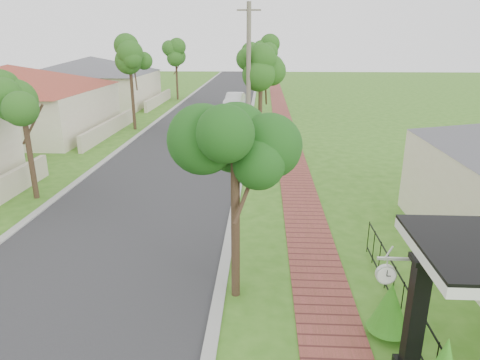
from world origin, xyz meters
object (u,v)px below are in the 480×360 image
(near_tree, at_px, (235,152))
(station_clock, at_px, (387,273))
(parked_car_red, at_px, (220,129))
(utility_pole, at_px, (249,83))
(porch_post, at_px, (414,324))
(parked_car_white, at_px, (235,101))

(near_tree, distance_m, station_clock, 4.07)
(parked_car_red, distance_m, near_tree, 17.17)
(utility_pole, bearing_deg, station_clock, -78.24)
(near_tree, bearing_deg, utility_pole, 90.69)
(porch_post, relative_size, utility_pole, 0.32)
(parked_car_red, height_order, utility_pole, utility_pole)
(utility_pole, xyz_separation_m, station_clock, (3.16, -15.19, -2.06))
(parked_car_red, bearing_deg, parked_car_white, 91.34)
(porch_post, relative_size, parked_car_red, 0.52)
(parked_car_white, bearing_deg, porch_post, -75.18)
(parked_car_red, height_order, parked_car_white, parked_car_red)
(porch_post, xyz_separation_m, parked_car_white, (-5.55, 33.22, -0.42))
(porch_post, distance_m, station_clock, 1.04)
(porch_post, height_order, utility_pole, utility_pole)
(near_tree, bearing_deg, porch_post, -35.59)
(porch_post, bearing_deg, parked_car_red, 106.04)
(near_tree, bearing_deg, parked_car_red, 96.98)
(parked_car_white, relative_size, station_clock, 6.59)
(porch_post, distance_m, parked_car_red, 20.09)
(near_tree, bearing_deg, parked_car_white, 93.83)
(parked_car_white, bearing_deg, utility_pole, -78.52)
(parked_car_white, xyz_separation_m, near_tree, (2.06, -30.72, 3.01))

